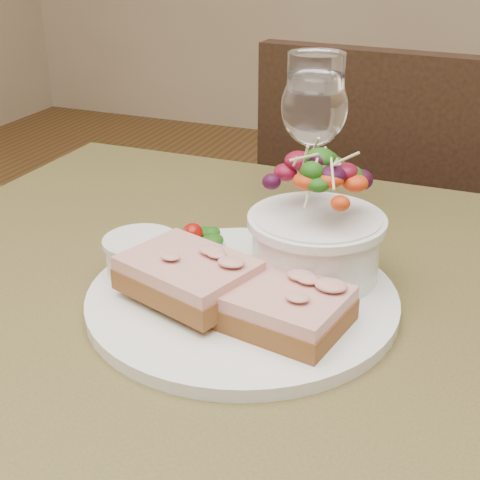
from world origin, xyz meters
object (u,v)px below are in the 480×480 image
at_px(chair_far, 388,343).
at_px(ramekin, 141,254).
at_px(sandwich_front, 278,305).
at_px(dinner_plate, 242,298).
at_px(sandwich_back, 188,275).
at_px(wine_glass, 314,112).
at_px(cafe_table, 221,407).
at_px(salad_bowl, 317,218).

distance_m(chair_far, ramekin, 0.85).
bearing_deg(chair_far, sandwich_front, 94.04).
xyz_separation_m(dinner_plate, ramekin, (-0.10, -0.00, 0.03)).
bearing_deg(ramekin, sandwich_front, -12.83).
distance_m(sandwich_front, sandwich_back, 0.09).
bearing_deg(dinner_plate, wine_glass, 91.20).
height_order(cafe_table, chair_far, chair_far).
bearing_deg(sandwich_back, ramekin, 174.01).
distance_m(cafe_table, salad_bowl, 0.20).
relative_size(sandwich_front, ramekin, 1.87).
bearing_deg(sandwich_front, wine_glass, 111.58).
relative_size(cafe_table, ramekin, 12.03).
bearing_deg(salad_bowl, wine_glass, 108.06).
height_order(salad_bowl, wine_glass, wine_glass).
relative_size(dinner_plate, ramekin, 4.27).
relative_size(sandwich_front, salad_bowl, 0.98).
distance_m(cafe_table, wine_glass, 0.34).
bearing_deg(salad_bowl, sandwich_back, -136.38).
height_order(chair_far, wine_glass, wine_glass).
xyz_separation_m(cafe_table, sandwich_front, (0.06, -0.01, 0.13)).
xyz_separation_m(cafe_table, sandwich_back, (-0.03, 0.00, 0.14)).
bearing_deg(cafe_table, salad_bowl, 55.07).
bearing_deg(sandwich_front, chair_far, 100.35).
distance_m(dinner_plate, salad_bowl, 0.10).
distance_m(cafe_table, sandwich_front, 0.14).
xyz_separation_m(sandwich_back, wine_glass, (0.03, 0.26, 0.09)).
bearing_deg(wine_glass, chair_far, 83.06).
bearing_deg(sandwich_front, dinner_plate, 153.83).
bearing_deg(chair_far, salad_bowl, 94.44).
relative_size(dinner_plate, salad_bowl, 2.23).
bearing_deg(salad_bowl, sandwich_front, -92.89).
relative_size(dinner_plate, sandwich_front, 2.28).
height_order(dinner_plate, sandwich_front, sandwich_front).
distance_m(sandwich_front, wine_glass, 0.28).
xyz_separation_m(sandwich_back, salad_bowl, (0.09, 0.09, 0.04)).
height_order(sandwich_front, ramekin, ramekin).
relative_size(ramekin, salad_bowl, 0.52).
height_order(sandwich_back, wine_glass, wine_glass).
xyz_separation_m(ramekin, salad_bowl, (0.15, 0.06, 0.04)).
bearing_deg(wine_glass, dinner_plate, -88.80).
bearing_deg(cafe_table, dinner_plate, 71.85).
xyz_separation_m(sandwich_back, ramekin, (-0.06, 0.03, -0.00)).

